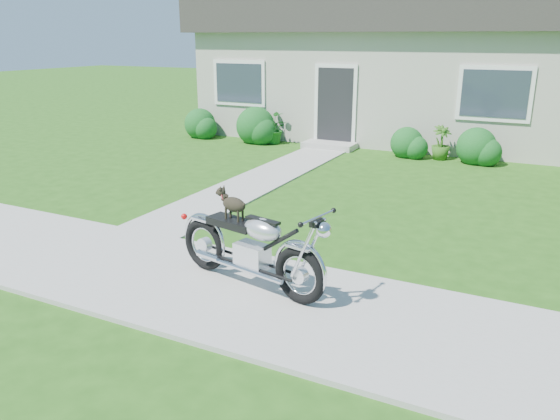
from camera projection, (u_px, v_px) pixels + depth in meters
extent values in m
plane|color=#235114|center=(184.00, 280.00, 6.77)|extent=(80.00, 80.00, 0.00)
cube|color=#9E9B93|center=(183.00, 279.00, 6.76)|extent=(24.00, 2.20, 0.04)
cube|color=#9E9B93|center=(266.00, 177.00, 11.66)|extent=(1.20, 8.00, 0.03)
cube|color=#BCB8AA|center=(418.00, 85.00, 16.53)|extent=(12.00, 6.00, 3.00)
cube|color=#2D2B28|center=(423.00, 15.00, 15.93)|extent=(12.60, 6.60, 1.00)
cube|color=black|center=(335.00, 108.00, 14.73)|extent=(1.00, 0.06, 2.10)
cube|color=#9E9B93|center=(329.00, 146.00, 14.73)|extent=(1.40, 0.70, 0.16)
cube|color=#2D3847|center=(239.00, 83.00, 15.85)|extent=(1.70, 0.05, 1.30)
cube|color=#2D3847|center=(494.00, 94.00, 12.85)|extent=(1.70, 0.05, 1.30)
sphere|color=#15521D|center=(256.00, 126.00, 15.45)|extent=(1.10, 1.10, 1.10)
sphere|color=#15521D|center=(407.00, 143.00, 13.64)|extent=(0.81, 0.81, 0.81)
sphere|color=#15521D|center=(476.00, 147.00, 12.91)|extent=(0.92, 0.92, 0.92)
sphere|color=#15521D|center=(200.00, 124.00, 16.29)|extent=(0.93, 0.93, 0.93)
imported|color=#175818|center=(272.00, 129.00, 15.29)|extent=(1.01, 0.98, 0.85)
imported|color=#30611A|center=(441.00, 143.00, 13.31)|extent=(0.66, 0.66, 0.83)
torus|color=black|center=(300.00, 275.00, 6.01)|extent=(0.68, 0.24, 0.67)
torus|color=black|center=(205.00, 245.00, 6.90)|extent=(0.68, 0.24, 0.67)
cube|color=silver|center=(252.00, 256.00, 6.41)|extent=(0.44, 0.32, 0.30)
ellipsoid|color=silver|center=(263.00, 229.00, 6.19)|extent=(0.56, 0.39, 0.26)
cube|color=black|center=(233.00, 223.00, 6.48)|extent=(0.69, 0.39, 0.09)
cube|color=silver|center=(300.00, 247.00, 5.90)|extent=(0.32, 0.20, 0.03)
cube|color=silver|center=(203.00, 219.00, 6.79)|extent=(0.32, 0.20, 0.03)
cylinder|color=silver|center=(318.00, 217.00, 5.66)|extent=(0.15, 0.59, 0.03)
sphere|color=silver|center=(324.00, 230.00, 5.65)|extent=(0.20, 0.20, 0.17)
cylinder|color=silver|center=(245.00, 270.00, 6.35)|extent=(1.09, 0.28, 0.06)
ellipsoid|color=black|center=(234.00, 205.00, 6.39)|extent=(0.36, 0.22, 0.18)
sphere|color=black|center=(221.00, 192.00, 6.48)|extent=(0.13, 0.13, 0.11)
cylinder|color=black|center=(231.00, 212.00, 6.51)|extent=(0.03, 0.03, 0.14)
cylinder|color=black|center=(226.00, 213.00, 6.46)|extent=(0.03, 0.03, 0.14)
cylinder|color=black|center=(243.00, 215.00, 6.40)|extent=(0.03, 0.03, 0.14)
cylinder|color=black|center=(238.00, 217.00, 6.34)|extent=(0.03, 0.03, 0.14)
torus|color=#D33845|center=(224.00, 197.00, 6.46)|extent=(0.07, 0.10, 0.09)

